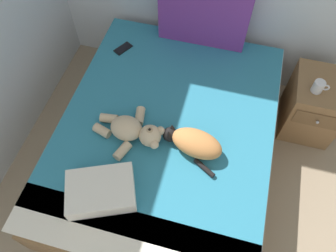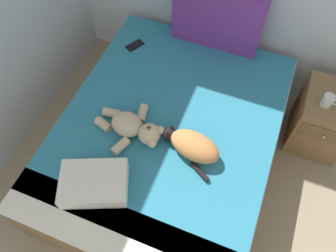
# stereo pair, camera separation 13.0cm
# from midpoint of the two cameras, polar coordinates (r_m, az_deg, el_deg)

# --- Properties ---
(bed) EXTENTS (1.52, 1.93, 0.53)m
(bed) POSITION_cam_midpoint_polar(r_m,az_deg,el_deg) (2.50, 1.60, -2.80)
(bed) COLOR olive
(bed) RESTS_ON ground_plane
(patterned_cushion) EXTENTS (0.69, 0.14, 0.50)m
(patterned_cushion) POSITION_cam_midpoint_polar(r_m,az_deg,el_deg) (2.65, 10.13, 18.07)
(patterned_cushion) COLOR #72338C
(patterned_cushion) RESTS_ON bed
(cat) EXTENTS (0.42, 0.31, 0.15)m
(cat) POSITION_cam_midpoint_polar(r_m,az_deg,el_deg) (2.11, 5.96, -3.44)
(cat) COLOR #D18447
(cat) RESTS_ON bed
(teddy_bear) EXTENTS (0.48, 0.43, 0.16)m
(teddy_bear) POSITION_cam_midpoint_polar(r_m,az_deg,el_deg) (2.18, -4.38, -0.32)
(teddy_bear) COLOR beige
(teddy_bear) RESTS_ON bed
(cell_phone) EXTENTS (0.14, 0.16, 0.01)m
(cell_phone) POSITION_cam_midpoint_polar(r_m,az_deg,el_deg) (2.75, -4.43, 13.84)
(cell_phone) COLOR black
(cell_phone) RESTS_ON bed
(throw_pillow) EXTENTS (0.48, 0.42, 0.11)m
(throw_pillow) POSITION_cam_midpoint_polar(r_m,az_deg,el_deg) (2.04, -10.98, -9.88)
(throw_pillow) COLOR white
(throw_pillow) RESTS_ON bed
(nightstand) EXTENTS (0.41, 0.49, 0.53)m
(nightstand) POSITION_cam_midpoint_polar(r_m,az_deg,el_deg) (2.90, 26.44, 0.99)
(nightstand) COLOR olive
(nightstand) RESTS_ON ground_plane
(mug) EXTENTS (0.12, 0.08, 0.09)m
(mug) POSITION_cam_midpoint_polar(r_m,az_deg,el_deg) (2.60, 27.44, 3.89)
(mug) COLOR silver
(mug) RESTS_ON nightstand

